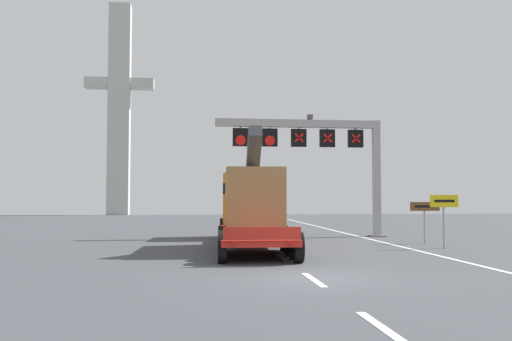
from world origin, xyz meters
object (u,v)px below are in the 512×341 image
object	(u,v)px
overhead_lane_gantry	(320,143)
tourist_info_sign_brown	(425,212)
bridge_pylon_distant	(119,106)
heavy_haul_truck_red	(249,204)
exit_sign_yellow	(444,208)

from	to	relation	value
overhead_lane_gantry	tourist_info_sign_brown	bearing A→B (deg)	-49.96
bridge_pylon_distant	overhead_lane_gantry	bearing A→B (deg)	-67.19
overhead_lane_gantry	heavy_haul_truck_red	xyz separation A→B (m)	(-4.67, -4.59, -3.51)
tourist_info_sign_brown	exit_sign_yellow	bearing A→B (deg)	-95.60
overhead_lane_gantry	bridge_pylon_distant	distance (m)	45.78
overhead_lane_gantry	exit_sign_yellow	size ratio (longest dim) A/B	4.14
heavy_haul_truck_red	tourist_info_sign_brown	bearing A→B (deg)	-2.55
tourist_info_sign_brown	heavy_haul_truck_red	bearing A→B (deg)	177.45
heavy_haul_truck_red	bridge_pylon_distant	distance (m)	49.30
bridge_pylon_distant	tourist_info_sign_brown	bearing A→B (deg)	-65.03
tourist_info_sign_brown	bridge_pylon_distant	size ratio (longest dim) A/B	0.07
exit_sign_yellow	bridge_pylon_distant	distance (m)	54.91
exit_sign_yellow	tourist_info_sign_brown	world-z (taller)	exit_sign_yellow
exit_sign_yellow	bridge_pylon_distant	world-z (taller)	bridge_pylon_distant
overhead_lane_gantry	exit_sign_yellow	xyz separation A→B (m)	(3.93, -7.62, -3.67)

